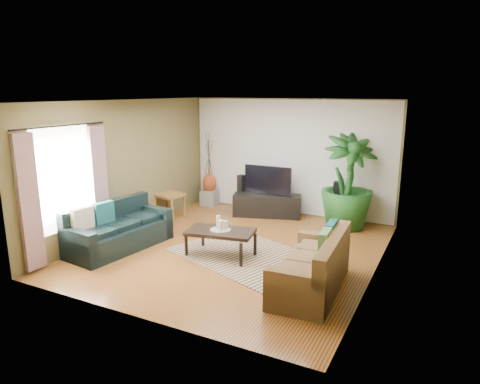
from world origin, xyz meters
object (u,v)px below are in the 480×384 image
Objects in this scene: coffee_table at (221,243)px; speaker_left at (242,193)px; side_table at (170,206)px; pedestal at (210,198)px; television at (268,180)px; vase at (209,183)px; sofa_right at (311,262)px; sofa_left at (119,226)px; potted_plant at (348,182)px; tv_stand at (267,205)px; speaker_right at (337,202)px.

coffee_table is 1.31× the size of speaker_left.
coffee_table is 2.00× the size of side_table.
pedestal is at bearing 113.25° from coffee_table.
television reaches higher than vase.
sofa_right is 3.85m from television.
vase is at bearing 0.00° from pedestal.
sofa_left is 3.68m from sofa_right.
speaker_left is 1.52× the size of side_table.
potted_plant is (1.59, 2.64, 0.76)m from coffee_table.
pedestal is at bearing -135.81° from sofa_right.
tv_stand is (-0.25, 2.64, 0.02)m from coffee_table.
vase is at bearing 153.97° from tv_stand.
coffee_table reaches higher than pedestal.
coffee_table is 0.75× the size of tv_stand.
potted_plant reaches higher than television.
coffee_table is at bearing -120.98° from potted_plant.
television is 1.76m from vase.
sofa_right is 4.49m from side_table.
sofa_left is 1.68× the size of coffee_table.
side_table is (-0.20, -1.43, -0.27)m from vase.
television is at bearing 72.83° from tv_stand.
potted_plant reaches higher than sofa_left.
pedestal is 1.45m from side_table.
sofa_left is at bearing -80.92° from side_table.
sofa_left is 3.96× the size of vase.
potted_plant is (3.44, 3.16, 0.58)m from sofa_left.
sofa_left is 4.71m from potted_plant.
potted_plant is at bearing -4.27° from vase.
speaker_right reaches higher than speaker_left.
tv_stand is at bearing -150.41° from sofa_right.
coffee_table is 0.58× the size of potted_plant.
coffee_table is (1.85, 0.52, -0.19)m from sofa_left.
sofa_left is 2.03m from side_table.
potted_plant is (0.26, -0.27, 0.54)m from speaker_right.
pedestal is (-1.72, 0.27, -0.06)m from tv_stand.
sofa_left is at bearing -88.07° from pedestal.
speaker_left reaches higher than coffee_table.
sofa_right is 5.14m from pedestal.
television is 2.93× the size of pedestal.
vase is at bearing 81.89° from side_table.
television is (0.00, 0.02, 0.60)m from tv_stand.
potted_plant is at bearing 15.39° from speaker_left.
speaker_right is at bearing -35.78° from sofa_left.
television reaches higher than sofa_left.
vase is (-3.80, 3.46, 0.14)m from sofa_right.
side_table is (-3.49, -1.43, -0.17)m from speaker_right.
sofa_right is 3.50m from speaker_right.
pedestal is at bearing 81.89° from side_table.
speaker_right reaches higher than sofa_left.
sofa_left is 2.21× the size of speaker_left.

